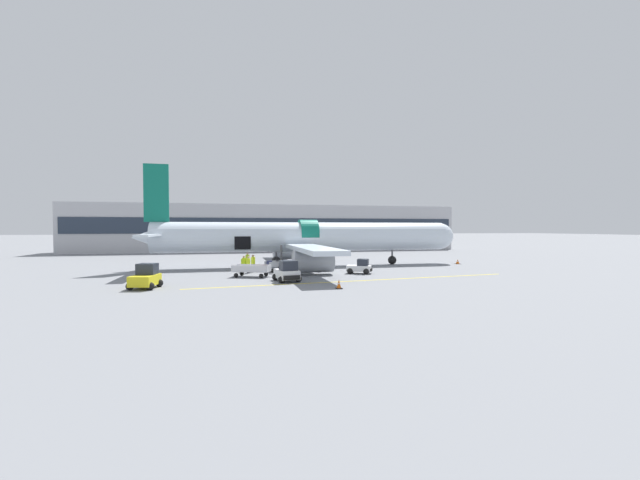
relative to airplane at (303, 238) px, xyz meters
name	(u,v)px	position (x,y,z in m)	size (l,w,h in m)	color
ground_plane	(314,271)	(0.28, -4.68, -3.23)	(500.00, 500.00, 0.00)	slate
apron_marking_line	(362,281)	(2.51, -13.12, -3.22)	(28.62, 3.14, 0.01)	yellow
terminal_strip	(273,228)	(0.28, 33.35, 1.17)	(73.33, 9.13, 8.79)	#B2B2B7
airplane	(303,238)	(0.00, 0.00, 0.00)	(37.13, 31.62, 11.11)	silver
baggage_tug_lead	(146,278)	(-14.27, -13.37, -2.48)	(2.31, 2.77, 1.79)	yellow
baggage_tug_mid	(360,267)	(4.01, -8.22, -2.64)	(2.67, 2.30, 1.42)	white
baggage_tug_rear	(287,273)	(-3.68, -12.21, -2.49)	(2.26, 2.92, 1.75)	white
baggage_cart_loading	(278,266)	(-3.46, -4.63, -2.68)	(3.46, 2.18, 1.15)	#B7BABF
baggage_cart_queued	(253,271)	(-6.24, -8.47, -2.69)	(4.18, 2.61, 1.08)	silver
ground_crew_loader_a	(314,261)	(0.51, -3.60, -2.33)	(0.55, 0.55, 1.71)	#2D2D33
ground_crew_loader_b	(322,264)	(0.89, -5.70, -2.42)	(0.54, 0.44, 1.54)	black
ground_crew_driver	(244,264)	(-6.87, -4.45, -2.36)	(0.57, 0.45, 1.64)	black
ground_crew_supervisor	(248,261)	(-6.39, -2.30, -2.27)	(0.55, 0.62, 1.83)	black
ground_crew_helper	(248,264)	(-6.47, -5.54, -2.35)	(0.50, 0.56, 1.66)	black
ground_crew_marshal	(253,263)	(-5.97, -4.77, -2.30)	(0.50, 0.61, 1.76)	black
suitcase_on_tarmac_upright	(298,267)	(-1.27, -3.66, -2.88)	(0.54, 0.27, 0.80)	#1E2347
suitcase_on_tarmac_spare	(287,270)	(-2.86, -6.84, -2.85)	(0.56, 0.31, 0.86)	#2D2D33
safety_cone_nose	(458,262)	(18.99, -1.37, -2.97)	(0.63, 0.63, 0.57)	black
safety_cone_engine_left	(339,284)	(-0.56, -16.73, -2.92)	(0.47, 0.47, 0.65)	black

